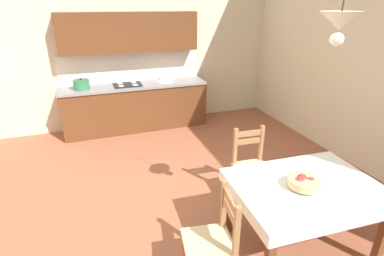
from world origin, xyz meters
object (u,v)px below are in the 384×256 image
(kitchen_cabinetry, at_px, (134,86))
(pendant_lamp, at_px, (340,22))
(dining_chair_tv_side, at_px, (213,242))
(dining_table, at_px, (305,195))
(fruit_bowl, at_px, (304,182))
(dining_chair_kitchen_side, at_px, (252,167))

(kitchen_cabinetry, height_order, pendant_lamp, pendant_lamp)
(pendant_lamp, bearing_deg, dining_chair_tv_side, -173.27)
(dining_table, distance_m, fruit_bowl, 0.20)
(kitchen_cabinetry, xyz_separation_m, dining_chair_kitchen_side, (0.97, -2.85, -0.41))
(dining_table, bearing_deg, dining_chair_kitchen_side, 92.06)
(kitchen_cabinetry, relative_size, dining_chair_tv_side, 2.98)
(dining_chair_kitchen_side, bearing_deg, fruit_bowl, -92.09)
(dining_chair_kitchen_side, relative_size, pendant_lamp, 1.16)
(dining_table, bearing_deg, kitchen_cabinetry, 104.92)
(dining_table, height_order, pendant_lamp, pendant_lamp)
(dining_table, xyz_separation_m, dining_chair_tv_side, (-0.99, -0.08, -0.19))
(kitchen_cabinetry, distance_m, dining_chair_kitchen_side, 3.04)
(dining_chair_kitchen_side, relative_size, fruit_bowl, 3.10)
(dining_chair_kitchen_side, xyz_separation_m, fruit_bowl, (-0.03, -0.94, 0.37))
(dining_table, relative_size, pendant_lamp, 1.77)
(dining_chair_tv_side, xyz_separation_m, fruit_bowl, (0.93, 0.06, 0.37))
(fruit_bowl, distance_m, pendant_lamp, 1.40)
(pendant_lamp, bearing_deg, dining_table, -152.83)
(dining_chair_tv_side, bearing_deg, kitchen_cabinetry, 90.16)
(dining_table, relative_size, dining_chair_tv_side, 1.54)
(dining_chair_kitchen_side, distance_m, fruit_bowl, 1.01)
(dining_chair_tv_side, bearing_deg, dining_table, 4.85)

